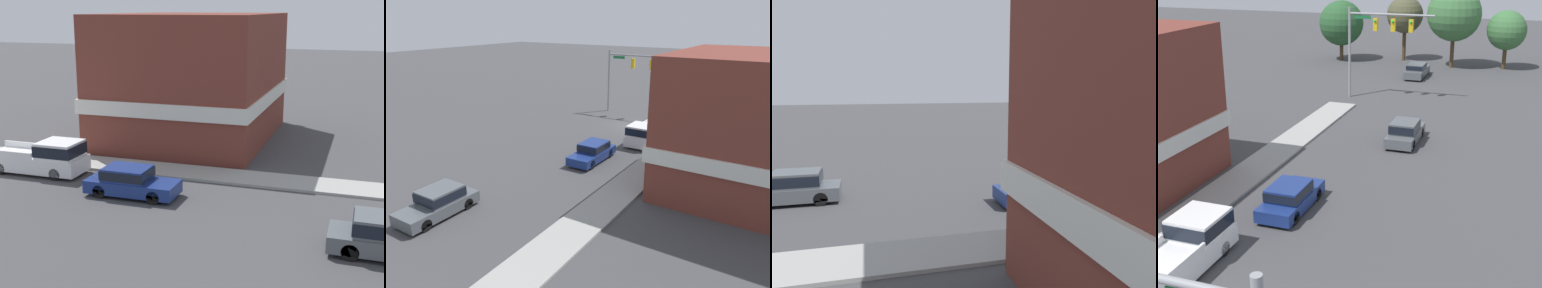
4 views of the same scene
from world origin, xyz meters
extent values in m
plane|color=#424244|center=(0.00, 0.00, 0.00)|extent=(200.00, 200.00, 0.00)
cube|color=#9E9E99|center=(-5.70, 0.00, 0.07)|extent=(2.40, 60.00, 0.14)
cylinder|color=gray|center=(5.23, -4.77, 3.52)|extent=(0.22, 0.22, 7.04)
cylinder|color=gray|center=(1.41, -4.77, 6.54)|extent=(7.63, 0.18, 0.18)
cube|color=gold|center=(2.28, -4.77, 5.67)|extent=(0.36, 0.36, 1.05)
sphere|color=yellow|center=(2.28, -4.97, 5.99)|extent=(0.22, 0.22, 0.22)
cube|color=gold|center=(0.14, -4.77, 5.67)|extent=(0.36, 0.36, 1.05)
sphere|color=yellow|center=(0.14, -4.97, 5.99)|extent=(0.22, 0.22, 0.22)
cube|color=#196B38|center=(4.03, -4.77, 6.25)|extent=(1.40, 0.04, 0.30)
cylinder|color=black|center=(-2.23, 11.87, 0.33)|extent=(0.22, 0.66, 0.66)
cylinder|color=black|center=(-0.62, 11.87, 0.33)|extent=(0.22, 0.66, 0.66)
cylinder|color=black|center=(-2.23, 9.06, 0.33)|extent=(0.22, 0.66, 0.66)
cylinder|color=black|center=(-0.62, 9.06, 0.33)|extent=(0.22, 0.66, 0.66)
cube|color=navy|center=(-1.43, 10.47, 0.50)|extent=(1.83, 4.52, 0.63)
cube|color=navy|center=(-1.43, 10.20, 1.12)|extent=(1.68, 2.17, 0.63)
cube|color=black|center=(-1.43, 10.20, 1.12)|extent=(1.70, 2.26, 0.44)
cylinder|color=black|center=(0.80, 23.67, 0.33)|extent=(0.22, 0.66, 0.66)
cylinder|color=black|center=(2.42, 23.67, 0.33)|extent=(0.22, 0.66, 0.66)
cylinder|color=black|center=(0.80, 20.86, 0.33)|extent=(0.22, 0.66, 0.66)
cylinder|color=black|center=(2.42, 20.86, 0.33)|extent=(0.22, 0.66, 0.66)
cube|color=#51565B|center=(1.61, 22.27, 0.51)|extent=(1.84, 4.54, 0.65)
cube|color=#51565B|center=(1.61, 22.00, 1.19)|extent=(1.69, 2.18, 0.72)
cube|color=black|center=(1.61, 22.00, 1.19)|extent=(1.71, 2.26, 0.51)
cylinder|color=black|center=(-4.19, 5.52, 0.33)|extent=(0.22, 0.66, 0.66)
cylinder|color=black|center=(-2.31, 5.52, 0.33)|extent=(0.22, 0.66, 0.66)
cylinder|color=black|center=(-4.19, 2.05, 0.33)|extent=(0.22, 0.66, 0.66)
cylinder|color=black|center=(-2.31, 2.05, 0.33)|extent=(0.22, 0.66, 0.66)
cube|color=white|center=(-3.25, 3.79, 0.61)|extent=(2.10, 5.59, 0.85)
cube|color=white|center=(-3.25, 5.32, 1.47)|extent=(2.00, 2.12, 0.87)
cube|color=black|center=(-3.25, 5.32, 1.47)|extent=(2.02, 2.21, 0.61)
cube|color=white|center=(-4.24, 2.57, 1.21)|extent=(0.12, 3.17, 0.35)
cube|color=white|center=(-2.26, 2.57, 1.21)|extent=(0.12, 3.17, 0.35)
cylinder|color=orange|center=(-3.90, -6.07, 0.57)|extent=(0.52, 0.52, 1.15)
cylinder|color=white|center=(-3.90, -6.07, 0.63)|extent=(0.54, 0.54, 0.21)
camera|label=1|loc=(21.15, 21.06, 8.95)|focal=50.00mm
camera|label=2|loc=(-14.86, 33.76, 10.50)|focal=35.00mm
camera|label=3|loc=(-17.44, 18.63, 5.65)|focal=35.00mm
camera|label=4|loc=(9.19, -11.51, 12.08)|focal=50.00mm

